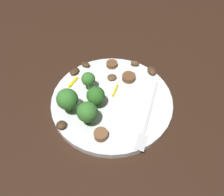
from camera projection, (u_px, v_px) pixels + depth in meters
The scene contains 18 objects.
ground_plane at pixel (112, 102), 0.48m from camera, with size 1.40×1.40×0.00m, color black.
plate at pixel (112, 100), 0.48m from camera, with size 0.27×0.27×0.02m, color white.
fork at pixel (148, 118), 0.43m from camera, with size 0.17×0.07×0.00m.
broccoli_floret_0 at pixel (88, 79), 0.46m from camera, with size 0.03×0.03×0.05m.
broccoli_floret_1 at pixel (96, 96), 0.43m from camera, with size 0.04×0.04×0.05m.
broccoli_floret_2 at pixel (87, 112), 0.40m from camera, with size 0.04×0.04×0.06m.
broccoli_floret_3 at pixel (67, 99), 0.42m from camera, with size 0.04×0.04×0.06m.
sausage_slice_0 at pixel (101, 135), 0.40m from camera, with size 0.03×0.03×0.01m, color brown.
sausage_slice_1 at pixel (111, 64), 0.53m from camera, with size 0.03×0.03×0.01m, color brown.
sausage_slice_2 at pixel (129, 77), 0.50m from camera, with size 0.03×0.03×0.01m, color brown.
mushroom_0 at pixel (135, 63), 0.53m from camera, with size 0.02×0.01×0.01m, color brown.
mushroom_1 at pixel (86, 64), 0.53m from camera, with size 0.02×0.02×0.01m, color #422B19.
mushroom_2 at pixel (75, 71), 0.52m from camera, with size 0.03×0.02×0.01m, color #422B19.
mushroom_3 at pixel (111, 77), 0.51m from camera, with size 0.02×0.02×0.01m, color brown.
mushroom_4 at pixel (61, 125), 0.42m from camera, with size 0.02×0.02×0.01m, color #422B19.
mushroom_5 at pixel (152, 71), 0.52m from camera, with size 0.03×0.02×0.01m, color #4C331E.
pepper_strip_0 at pixel (115, 90), 0.48m from camera, with size 0.04×0.00×0.00m, color yellow.
pepper_strip_1 at pixel (73, 82), 0.50m from camera, with size 0.04×0.01×0.00m, color yellow.
Camera 1 is at (0.30, -0.00, 0.38)m, focal length 33.75 mm.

